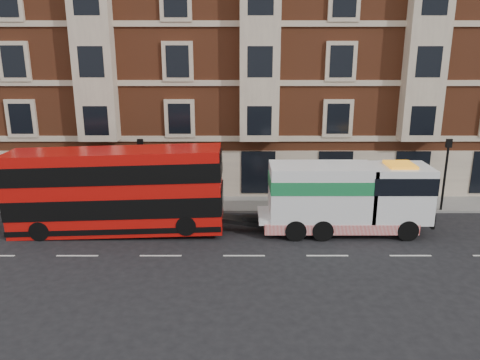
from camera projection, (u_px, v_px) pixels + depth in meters
name	position (u px, v px, depth m)	size (l,w,h in m)	color
ground	(244.00, 256.00, 22.40)	(120.00, 120.00, 0.00)	black
sidewalk	(243.00, 204.00, 29.60)	(90.00, 3.00, 0.15)	slate
victorian_terrace	(249.00, 41.00, 34.09)	(45.00, 12.00, 20.40)	brown
lamp_post_west	(142.00, 169.00, 27.63)	(0.35, 0.15, 4.35)	black
lamp_post_east	(446.00, 169.00, 27.65)	(0.35, 0.15, 4.35)	black
double_decker_bus	(116.00, 190.00, 24.64)	(11.19, 2.57, 4.53)	red
tow_truck	(344.00, 197.00, 24.77)	(8.96, 2.65, 3.73)	white
pedestrian	(51.00, 195.00, 28.01)	(0.68, 0.45, 1.88)	#192733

